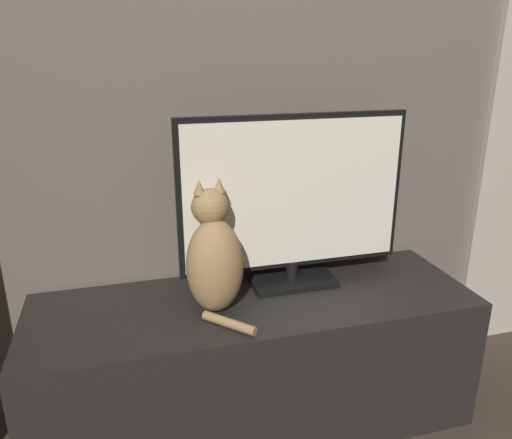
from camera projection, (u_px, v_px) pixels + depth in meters
name	position (u px, v px, depth m)	size (l,w,h in m)	color
wall_back	(232.00, 34.00, 1.63)	(4.80, 0.05, 2.60)	#60564C
tv_stand	(255.00, 361.00, 1.72)	(1.46, 0.48, 0.47)	black
tv	(293.00, 200.00, 1.66)	(0.78, 0.18, 0.59)	black
cat	(214.00, 258.00, 1.52)	(0.20, 0.28, 0.42)	#997547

